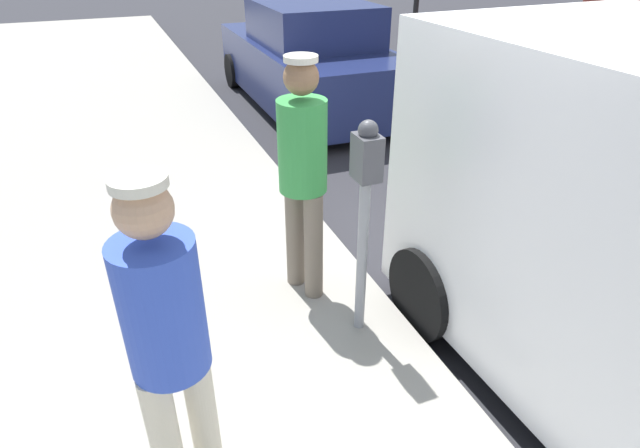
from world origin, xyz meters
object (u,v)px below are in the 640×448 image
pedestrian_in_blue (167,335)px  pedestrian_in_green (303,167)px  parked_sedan_behind (309,61)px  parking_meter_near (365,197)px

pedestrian_in_blue → pedestrian_in_green: bearing=-129.5°
parked_sedan_behind → pedestrian_in_green: bearing=68.4°
parked_sedan_behind → pedestrian_in_blue: bearing=64.0°
pedestrian_in_blue → pedestrian_in_green: pedestrian_in_green is taller
parking_meter_near → pedestrian_in_blue: bearing=30.6°
parking_meter_near → parked_sedan_behind: bearing=-107.6°
parking_meter_near → pedestrian_in_blue: 1.52m
pedestrian_in_blue → parked_sedan_behind: 6.94m
pedestrian_in_blue → pedestrian_in_green: 1.75m
parking_meter_near → pedestrian_in_green: bearing=-71.2°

